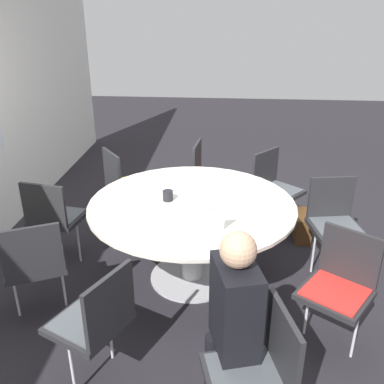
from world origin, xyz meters
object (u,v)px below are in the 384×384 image
(chair_2, at_px, (334,218))
(laptop, at_px, (203,223))
(chair_1, at_px, (340,281))
(chair_6, at_px, (54,214))
(chair_8, at_px, (96,317))
(chair_3, at_px, (274,184))
(handbag, at_px, (302,226))
(chair_0, at_px, (258,368))
(coffee_cup, at_px, (168,196))
(person_0, at_px, (232,312))
(chair_7, at_px, (34,260))
(chair_4, at_px, (208,173))
(chair_5, at_px, (124,180))

(chair_2, height_order, laptop, laptop)
(chair_1, height_order, chair_2, same)
(chair_6, distance_m, chair_8, 1.56)
(chair_3, xyz_separation_m, laptop, (-1.47, 0.67, 0.29))
(chair_8, height_order, handbag, chair_8)
(chair_0, bearing_deg, chair_3, -22.10)
(chair_3, relative_size, coffee_cup, 9.77)
(chair_0, distance_m, person_0, 0.32)
(chair_0, xyz_separation_m, chair_7, (0.91, 1.62, 0.00))
(chair_7, xyz_separation_m, coffee_cup, (0.65, -0.93, 0.28))
(chair_2, relative_size, laptop, 2.48)
(handbag, bearing_deg, chair_1, -179.95)
(chair_4, height_order, coffee_cup, chair_4)
(laptop, bearing_deg, chair_3, -129.73)
(chair_5, relative_size, person_0, 0.71)
(laptop, height_order, handbag, laptop)
(chair_6, distance_m, person_0, 2.19)
(chair_3, bearing_deg, chair_5, -48.25)
(laptop, distance_m, coffee_cup, 0.58)
(coffee_cup, bearing_deg, chair_3, -45.32)
(coffee_cup, bearing_deg, chair_5, 32.84)
(chair_2, xyz_separation_m, person_0, (-1.59, 0.93, 0.19))
(chair_5, distance_m, chair_8, 2.22)
(chair_6, bearing_deg, coffee_cup, 3.57)
(person_0, bearing_deg, chair_4, -9.28)
(chair_8, distance_m, coffee_cup, 1.29)
(handbag, bearing_deg, chair_2, -162.35)
(chair_8, bearing_deg, chair_7, 73.43)
(chair_0, xyz_separation_m, chair_4, (2.81, 0.41, 0.00))
(chair_3, height_order, laptop, laptop)
(chair_1, relative_size, chair_4, 1.00)
(chair_7, distance_m, person_0, 1.64)
(chair_2, relative_size, chair_7, 1.00)
(chair_4, bearing_deg, chair_6, -43.58)
(chair_1, relative_size, chair_2, 1.00)
(laptop, bearing_deg, chair_8, 35.64)
(chair_3, height_order, chair_5, same)
(chair_3, bearing_deg, chair_1, 50.66)
(chair_5, height_order, chair_7, same)
(chair_1, distance_m, chair_6, 2.52)
(coffee_cup, height_order, handbag, coffee_cup)
(chair_7, distance_m, chair_8, 0.87)
(chair_7, height_order, coffee_cup, chair_7)
(chair_5, height_order, handbag, chair_5)
(chair_4, height_order, chair_7, same)
(chair_8, bearing_deg, chair_1, -46.96)
(chair_3, bearing_deg, person_0, 29.70)
(chair_5, relative_size, laptop, 2.48)
(chair_6, height_order, handbag, chair_6)
(chair_8, height_order, laptop, laptop)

